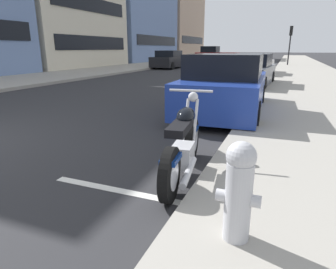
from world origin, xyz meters
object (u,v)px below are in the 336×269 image
Objects in this scene: car_opposite_curb at (169,60)px; traffic_signal_near_corner at (291,37)px; fire_hydrant at (239,189)px; crossing_truck at (216,55)px; parked_car_at_intersection at (225,87)px; parked_car_across_street at (249,72)px; parked_motorcycle at (183,146)px; parked_car_near_corner at (257,65)px.

traffic_signal_near_corner is at bearing 125.75° from car_opposite_curb.
car_opposite_curb is 23.86m from fire_hydrant.
traffic_signal_near_corner is (-7.35, -8.75, 1.81)m from crossing_truck.
traffic_signal_near_corner is (23.41, -1.46, 1.99)m from parked_car_at_intersection.
fire_hydrant is at bearing -170.32° from parked_car_across_street.
car_opposite_curb reaches higher than parked_motorcycle.
parked_motorcycle is 35.71m from crossing_truck.
crossing_truck is 6.45× the size of fire_hydrant.
parked_motorcycle is 2.35× the size of fire_hydrant.
parked_car_across_street is 13.25m from car_opposite_curb.
parked_motorcycle reaches higher than fire_hydrant.
traffic_signal_near_corner is at bearing -7.05° from parked_car_near_corner.
crossing_truck is 11.57m from traffic_signal_near_corner.
parked_car_near_corner reaches higher than parked_motorcycle.
parked_car_at_intersection is 23.54m from traffic_signal_near_corner.
parked_car_at_intersection is 0.94× the size of parked_car_near_corner.
parked_car_across_street is 25.79m from crossing_truck.
parked_car_at_intersection is 0.78× the size of crossing_truck.
fire_hydrant is (-1.30, -0.91, 0.16)m from parked_motorcycle.
fire_hydrant is (-36.19, -8.48, -0.30)m from crossing_truck.
car_opposite_curb is at bearing 22.99° from fire_hydrant.
parked_car_at_intersection is at bearing 106.65° from crossing_truck.
crossing_truck is (30.76, 7.30, 0.17)m from parked_car_at_intersection.
parked_car_at_intersection is 12.21m from parked_car_near_corner.
crossing_truck is (24.77, 7.18, 0.21)m from parked_car_across_street.
car_opposite_curb is (-14.23, 0.84, -0.19)m from crossing_truck.
car_opposite_curb reaches higher than parked_car_near_corner.
parked_motorcycle is 1.60m from fire_hydrant.
parked_car_across_street is at bearing 6.48° from fire_hydrant.
parked_motorcycle is 27.67m from traffic_signal_near_corner.
parked_motorcycle is 0.45× the size of car_opposite_curb.
traffic_signal_near_corner reaches higher than parked_car_across_street.
fire_hydrant is at bearing 179.45° from traffic_signal_near_corner.
car_opposite_curb is at bearing 15.29° from parked_motorcycle.
parked_car_near_corner is (16.34, 0.63, 0.22)m from parked_motorcycle.
crossing_truck reaches higher than car_opposite_curb.
crossing_truck is 37.17m from fire_hydrant.
fire_hydrant is 0.24× the size of traffic_signal_near_corner.
fire_hydrant is (-5.44, -1.18, -0.12)m from parked_car_at_intersection.
car_opposite_curb is 1.26× the size of traffic_signal_near_corner.
parked_car_at_intersection is 18.43m from car_opposite_curb.
parked_car_across_street is 0.82× the size of crossing_truck.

